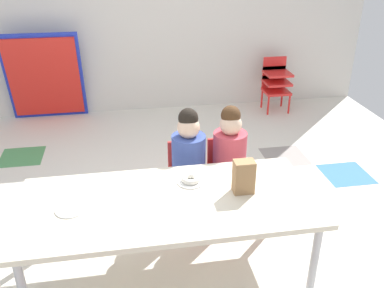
{
  "coord_description": "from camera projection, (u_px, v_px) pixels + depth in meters",
  "views": [
    {
      "loc": [
        -0.25,
        -2.73,
        2.04
      ],
      "look_at": [
        0.16,
        -0.32,
        0.83
      ],
      "focal_mm": 39.14,
      "sensor_mm": 36.0,
      "label": 1
    }
  ],
  "objects": [
    {
      "name": "folded_activity_table",
      "position": [
        45.0,
        77.0,
        5.03
      ],
      "size": [
        0.9,
        0.29,
        1.09
      ],
      "color": "#1E33BF",
      "rests_on": "ground_plane"
    },
    {
      "name": "seated_child_near_camera",
      "position": [
        188.0,
        154.0,
        3.21
      ],
      "size": [
        0.32,
        0.31,
        0.92
      ],
      "color": "red",
      "rests_on": "ground_plane"
    },
    {
      "name": "paper_plate_near_edge",
      "position": [
        191.0,
        182.0,
        2.78
      ],
      "size": [
        0.18,
        0.18,
        0.01
      ],
      "primitive_type": "cylinder",
      "color": "white",
      "rests_on": "craft_table"
    },
    {
      "name": "craft_table",
      "position": [
        169.0,
        206.0,
        2.61
      ],
      "size": [
        1.84,
        0.83,
        0.58
      ],
      "color": "beige",
      "rests_on": "ground_plane"
    },
    {
      "name": "paper_plate_center_table",
      "position": [
        70.0,
        209.0,
        2.49
      ],
      "size": [
        0.18,
        0.18,
        0.01
      ],
      "primitive_type": "cylinder",
      "color": "white",
      "rests_on": "craft_table"
    },
    {
      "name": "back_wall",
      "position": [
        139.0,
        10.0,
        5.06
      ],
      "size": [
        5.84,
        0.1,
        2.53
      ],
      "primitive_type": "cube",
      "color": "beige",
      "rests_on": "ground_plane"
    },
    {
      "name": "donut_powdered_on_plate",
      "position": [
        191.0,
        179.0,
        2.77
      ],
      "size": [
        0.13,
        0.13,
        0.04
      ],
      "primitive_type": "torus",
      "color": "white",
      "rests_on": "craft_table"
    },
    {
      "name": "ground_plane",
      "position": [
        165.0,
        222.0,
        3.36
      ],
      "size": [
        5.84,
        5.12,
        0.02
      ],
      "color": "silver"
    },
    {
      "name": "kid_chair_red_stack",
      "position": [
        276.0,
        80.0,
        5.38
      ],
      "size": [
        0.32,
        0.3,
        0.68
      ],
      "color": "red",
      "rests_on": "ground_plane"
    },
    {
      "name": "seated_child_middle_seat",
      "position": [
        229.0,
        151.0,
        3.25
      ],
      "size": [
        0.34,
        0.34,
        0.92
      ],
      "color": "red",
      "rests_on": "ground_plane"
    },
    {
      "name": "paper_bag_brown",
      "position": [
        244.0,
        177.0,
        2.63
      ],
      "size": [
        0.13,
        0.09,
        0.22
      ],
      "primitive_type": "cube",
      "color": "#9E754C",
      "rests_on": "craft_table"
    }
  ]
}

